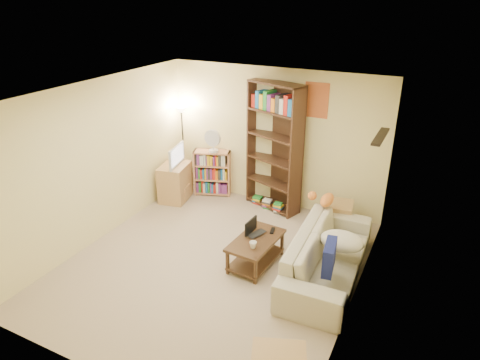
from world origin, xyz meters
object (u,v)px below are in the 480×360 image
(tv_stand, at_px, (175,182))
(desk_fan, at_px, (213,140))
(short_bookshelf, at_px, (213,173))
(tabby_cat, at_px, (324,199))
(floor_lamp, at_px, (182,124))
(tall_bookshelf, at_px, (274,145))
(mug, at_px, (253,245))
(coffee_table, at_px, (256,248))
(laptop, at_px, (259,235))
(sofa, at_px, (328,255))
(television, at_px, (173,156))
(side_table, at_px, (337,217))

(tv_stand, bearing_deg, desk_fan, 28.05)
(short_bookshelf, relative_size, desk_fan, 2.03)
(tabby_cat, height_order, floor_lamp, floor_lamp)
(tall_bookshelf, xyz_separation_m, desk_fan, (-1.21, -0.04, -0.09))
(mug, distance_m, tv_stand, 2.75)
(coffee_table, bearing_deg, desk_fan, 138.39)
(laptop, height_order, desk_fan, desk_fan)
(sofa, xyz_separation_m, television, (-3.25, 1.06, 0.56))
(mug, bearing_deg, sofa, 24.46)
(sofa, relative_size, tall_bookshelf, 0.99)
(coffee_table, distance_m, television, 2.65)
(tabby_cat, distance_m, short_bookshelf, 2.53)
(coffee_table, xyz_separation_m, tv_stand, (-2.25, 1.27, 0.08))
(television, bearing_deg, floor_lamp, 0.12)
(television, relative_size, desk_fan, 1.51)
(coffee_table, height_order, desk_fan, desk_fan)
(sofa, xyz_separation_m, mug, (-0.94, -0.43, 0.14))
(coffee_table, relative_size, floor_lamp, 0.58)
(mug, height_order, side_table, side_table)
(tabby_cat, bearing_deg, tv_stand, 175.66)
(sofa, height_order, tall_bookshelf, tall_bookshelf)
(laptop, xyz_separation_m, side_table, (0.81, 1.34, -0.17))
(laptop, height_order, side_table, side_table)
(tabby_cat, distance_m, mug, 1.44)
(laptop, relative_size, tv_stand, 0.51)
(desk_fan, relative_size, side_table, 0.85)
(laptop, relative_size, side_table, 0.69)
(floor_lamp, relative_size, side_table, 3.26)
(laptop, bearing_deg, tabby_cat, -15.86)
(sofa, bearing_deg, desk_fan, 57.69)
(short_bookshelf, bearing_deg, desk_fan, -60.93)
(sofa, xyz_separation_m, tv_stand, (-3.25, 1.06, 0.02))
(mug, bearing_deg, tv_stand, 147.11)
(mug, bearing_deg, floor_lamp, 140.58)
(mug, bearing_deg, coffee_table, 104.27)
(tabby_cat, xyz_separation_m, mug, (-0.62, -1.27, -0.27))
(tall_bookshelf, bearing_deg, desk_fan, -158.26)
(side_table, bearing_deg, tall_bookshelf, 165.03)
(tv_stand, bearing_deg, laptop, -38.90)
(coffee_table, xyz_separation_m, desk_fan, (-1.68, 1.74, 0.85))
(tabby_cat, height_order, tall_bookshelf, tall_bookshelf)
(floor_lamp, bearing_deg, desk_fan, -1.29)
(laptop, xyz_separation_m, television, (-2.26, 1.17, 0.45))
(coffee_table, bearing_deg, sofa, 15.70)
(coffee_table, bearing_deg, mug, -71.38)
(sofa, relative_size, floor_lamp, 1.34)
(laptop, bearing_deg, coffee_table, -163.57)
(coffee_table, bearing_deg, tv_stand, 155.01)
(tv_stand, bearing_deg, floor_lamp, 90.12)
(short_bookshelf, bearing_deg, laptop, -63.31)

